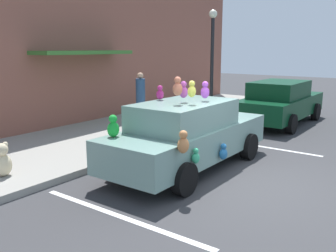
% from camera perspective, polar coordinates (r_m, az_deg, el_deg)
% --- Properties ---
extents(ground_plane, '(60.00, 60.00, 0.00)m').
position_cam_1_polar(ground_plane, '(7.70, 11.58, -8.76)').
color(ground_plane, '#38383A').
extents(sidewalk, '(24.00, 4.00, 0.15)m').
position_cam_1_polar(sidewalk, '(10.64, -13.66, -2.64)').
color(sidewalk, gray).
rests_on(sidewalk, ground).
extents(storefront_building, '(24.00, 1.25, 6.40)m').
position_cam_1_polar(storefront_building, '(12.06, -21.15, 13.55)').
color(storefront_building, brown).
rests_on(storefront_building, ground).
extents(parking_stripe_front, '(0.12, 3.60, 0.01)m').
position_cam_1_polar(parking_stripe_front, '(10.68, 13.42, -2.96)').
color(parking_stripe_front, silver).
rests_on(parking_stripe_front, ground).
extents(parking_stripe_rear, '(0.12, 3.60, 0.01)m').
position_cam_1_polar(parking_stripe_rear, '(6.24, -7.44, -13.64)').
color(parking_stripe_rear, silver).
rests_on(parking_stripe_rear, ground).
extents(plush_covered_car, '(4.62, 1.95, 2.12)m').
position_cam_1_polar(plush_covered_car, '(8.28, 3.10, -1.24)').
color(plush_covered_car, gray).
rests_on(plush_covered_car, ground).
extents(parked_sedan_behind, '(4.60, 1.96, 1.54)m').
position_cam_1_polar(parked_sedan_behind, '(13.88, 16.95, 3.55)').
color(parked_sedan_behind, '#0A381E').
rests_on(parked_sedan_behind, ground).
extents(teddy_bear_on_sidewalk, '(0.37, 0.30, 0.70)m').
position_cam_1_polar(teddy_bear_on_sidewalk, '(8.14, -24.18, -4.92)').
color(teddy_bear_on_sidewalk, beige).
rests_on(teddy_bear_on_sidewalk, sidewalk).
extents(street_lamp_post, '(0.28, 0.28, 3.81)m').
position_cam_1_polar(street_lamp_post, '(13.07, 6.83, 10.97)').
color(street_lamp_post, black).
rests_on(street_lamp_post, sidewalk).
extents(pedestrian_near_shopfront, '(0.31, 0.31, 1.74)m').
position_cam_1_polar(pedestrian_near_shopfront, '(12.56, -4.25, 4.02)').
color(pedestrian_near_shopfront, navy).
rests_on(pedestrian_near_shopfront, sidewalk).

